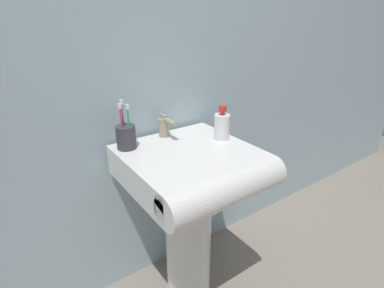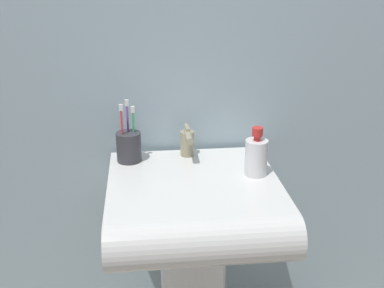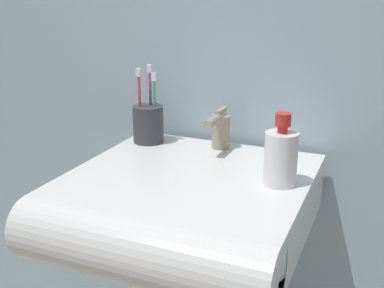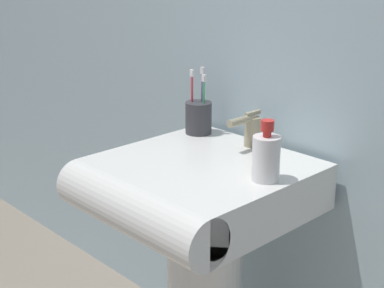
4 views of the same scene
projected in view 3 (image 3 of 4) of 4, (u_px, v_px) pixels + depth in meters
name	position (u px, v px, depth m)	size (l,w,h in m)	color
sink_basin	(182.00, 209.00, 1.03)	(0.51, 0.54, 0.13)	white
faucet	(219.00, 129.00, 1.19)	(0.05, 0.12, 0.10)	tan
toothbrush_cup	(148.00, 123.00, 1.25)	(0.08, 0.08, 0.20)	#38383D
soap_bottle	(281.00, 157.00, 0.97)	(0.07, 0.07, 0.15)	white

